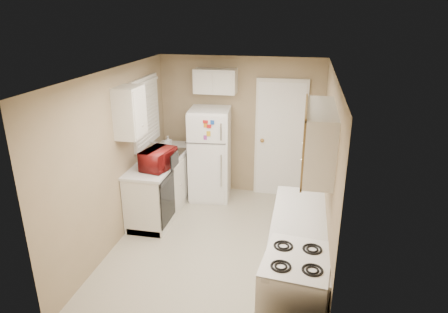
# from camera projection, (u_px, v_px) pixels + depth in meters

# --- Properties ---
(floor) EXTENTS (3.80, 3.80, 0.00)m
(floor) POSITION_uv_depth(u_px,v_px,m) (217.00, 245.00, 5.59)
(floor) COLOR beige
(floor) RESTS_ON ground
(ceiling) EXTENTS (3.80, 3.80, 0.00)m
(ceiling) POSITION_uv_depth(u_px,v_px,m) (216.00, 73.00, 4.77)
(ceiling) COLOR white
(ceiling) RESTS_ON floor
(wall_left) EXTENTS (3.80, 3.80, 0.00)m
(wall_left) POSITION_uv_depth(u_px,v_px,m) (116.00, 158.00, 5.44)
(wall_left) COLOR tan
(wall_left) RESTS_ON floor
(wall_right) EXTENTS (3.80, 3.80, 0.00)m
(wall_right) POSITION_uv_depth(u_px,v_px,m) (327.00, 174.00, 4.92)
(wall_right) COLOR tan
(wall_right) RESTS_ON floor
(wall_back) EXTENTS (2.80, 2.80, 0.00)m
(wall_back) POSITION_uv_depth(u_px,v_px,m) (240.00, 127.00, 6.93)
(wall_back) COLOR tan
(wall_back) RESTS_ON floor
(wall_front) EXTENTS (2.80, 2.80, 0.00)m
(wall_front) POSITION_uv_depth(u_px,v_px,m) (168.00, 245.00, 3.43)
(wall_front) COLOR tan
(wall_front) RESTS_ON floor
(left_counter) EXTENTS (0.60, 1.80, 0.90)m
(left_counter) POSITION_uv_depth(u_px,v_px,m) (163.00, 184.00, 6.47)
(left_counter) COLOR silver
(left_counter) RESTS_ON floor
(dishwasher) EXTENTS (0.03, 0.58, 0.72)m
(dishwasher) POSITION_uv_depth(u_px,v_px,m) (167.00, 199.00, 5.85)
(dishwasher) COLOR black
(dishwasher) RESTS_ON floor
(sink) EXTENTS (0.54, 0.74, 0.16)m
(sink) POSITION_uv_depth(u_px,v_px,m) (164.00, 157.00, 6.47)
(sink) COLOR gray
(sink) RESTS_ON left_counter
(microwave) EXTENTS (0.58, 0.39, 0.35)m
(microwave) POSITION_uv_depth(u_px,v_px,m) (158.00, 159.00, 5.85)
(microwave) COLOR maroon
(microwave) RESTS_ON left_counter
(soap_bottle) EXTENTS (0.10, 0.11, 0.21)m
(soap_bottle) POSITION_uv_depth(u_px,v_px,m) (168.00, 142.00, 6.75)
(soap_bottle) COLOR silver
(soap_bottle) RESTS_ON left_counter
(window_blinds) EXTENTS (0.10, 0.98, 1.08)m
(window_blinds) POSITION_uv_depth(u_px,v_px,m) (146.00, 112.00, 6.26)
(window_blinds) COLOR silver
(window_blinds) RESTS_ON wall_left
(upper_cabinet_left) EXTENTS (0.30, 0.45, 0.70)m
(upper_cabinet_left) POSITION_uv_depth(u_px,v_px,m) (130.00, 112.00, 5.41)
(upper_cabinet_left) COLOR silver
(upper_cabinet_left) RESTS_ON wall_left
(refrigerator) EXTENTS (0.71, 0.69, 1.59)m
(refrigerator) POSITION_uv_depth(u_px,v_px,m) (210.00, 154.00, 6.79)
(refrigerator) COLOR white
(refrigerator) RESTS_ON floor
(cabinet_over_fridge) EXTENTS (0.70, 0.30, 0.40)m
(cabinet_over_fridge) POSITION_uv_depth(u_px,v_px,m) (216.00, 81.00, 6.59)
(cabinet_over_fridge) COLOR silver
(cabinet_over_fridge) RESTS_ON wall_back
(interior_door) EXTENTS (0.86, 0.06, 2.08)m
(interior_door) POSITION_uv_depth(u_px,v_px,m) (280.00, 140.00, 6.82)
(interior_door) COLOR white
(interior_door) RESTS_ON floor
(right_counter) EXTENTS (0.60, 2.00, 0.90)m
(right_counter) POSITION_uv_depth(u_px,v_px,m) (296.00, 260.00, 4.49)
(right_counter) COLOR silver
(right_counter) RESTS_ON floor
(stove) EXTENTS (0.69, 0.82, 0.92)m
(stove) POSITION_uv_depth(u_px,v_px,m) (294.00, 297.00, 3.90)
(stove) COLOR white
(stove) RESTS_ON floor
(upper_cabinet_right) EXTENTS (0.30, 1.20, 0.70)m
(upper_cabinet_right) POSITION_uv_depth(u_px,v_px,m) (319.00, 139.00, 4.28)
(upper_cabinet_right) COLOR silver
(upper_cabinet_right) RESTS_ON wall_right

